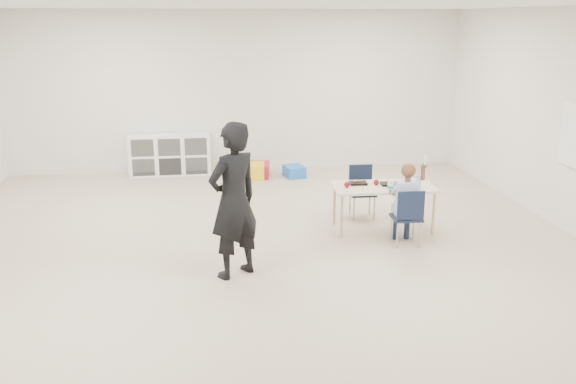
{
  "coord_description": "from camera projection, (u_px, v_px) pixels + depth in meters",
  "views": [
    {
      "loc": [
        -0.53,
        -6.31,
        2.66
      ],
      "look_at": [
        0.3,
        -0.07,
        0.85
      ],
      "focal_mm": 38.0,
      "sensor_mm": 36.0,
      "label": 1
    }
  ],
  "objects": [
    {
      "name": "room",
      "position": [
        259.0,
        141.0,
        6.42
      ],
      "size": [
        9.0,
        9.02,
        2.8
      ],
      "color": "beige",
      "rests_on": "ground"
    },
    {
      "name": "table",
      "position": [
        383.0,
        208.0,
        7.84
      ],
      "size": [
        1.31,
        0.69,
        0.59
      ],
      "rotation": [
        0.0,
        0.0,
        -0.03
      ],
      "color": "#F5E3C4",
      "rests_on": "ground"
    },
    {
      "name": "chair_near",
      "position": [
        406.0,
        216.0,
        7.32
      ],
      "size": [
        0.35,
        0.33,
        0.71
      ],
      "primitive_type": null,
      "rotation": [
        0.0,
        0.0,
        -0.03
      ],
      "color": "black",
      "rests_on": "ground"
    },
    {
      "name": "chair_far",
      "position": [
        362.0,
        192.0,
        8.33
      ],
      "size": [
        0.35,
        0.33,
        0.71
      ],
      "primitive_type": null,
      "rotation": [
        0.0,
        0.0,
        -0.03
      ],
      "color": "black",
      "rests_on": "ground"
    },
    {
      "name": "child",
      "position": [
        407.0,
        200.0,
        7.27
      ],
      "size": [
        0.49,
        0.49,
        1.12
      ],
      "primitive_type": null,
      "rotation": [
        0.0,
        0.0,
        -0.03
      ],
      "color": "#B8D2F9",
      "rests_on": "chair_near"
    },
    {
      "name": "lunch_tray_near",
      "position": [
        390.0,
        184.0,
        7.79
      ],
      "size": [
        0.23,
        0.17,
        0.03
      ],
      "primitive_type": "cube",
      "rotation": [
        0.0,
        0.0,
        -0.03
      ],
      "color": "black",
      "rests_on": "table"
    },
    {
      "name": "lunch_tray_far",
      "position": [
        358.0,
        183.0,
        7.83
      ],
      "size": [
        0.23,
        0.17,
        0.03
      ],
      "primitive_type": "cube",
      "rotation": [
        0.0,
        0.0,
        -0.03
      ],
      "color": "black",
      "rests_on": "table"
    },
    {
      "name": "milk_carton",
      "position": [
        391.0,
        185.0,
        7.61
      ],
      "size": [
        0.07,
        0.07,
        0.1
      ],
      "primitive_type": "cube",
      "rotation": [
        0.0,
        0.0,
        -0.03
      ],
      "color": "white",
      "rests_on": "table"
    },
    {
      "name": "bread_roll",
      "position": [
        408.0,
        184.0,
        7.69
      ],
      "size": [
        0.09,
        0.09,
        0.07
      ],
      "primitive_type": "ellipsoid",
      "color": "#B77F4B",
      "rests_on": "table"
    },
    {
      "name": "apple_near",
      "position": [
        376.0,
        182.0,
        7.79
      ],
      "size": [
        0.07,
        0.07,
        0.07
      ],
      "primitive_type": "sphere",
      "color": "maroon",
      "rests_on": "table"
    },
    {
      "name": "apple_far",
      "position": [
        347.0,
        185.0,
        7.68
      ],
      "size": [
        0.07,
        0.07,
        0.07
      ],
      "primitive_type": "sphere",
      "color": "maroon",
      "rests_on": "table"
    },
    {
      "name": "cubby_shelf",
      "position": [
        170.0,
        155.0,
        10.64
      ],
      "size": [
        1.4,
        0.4,
        0.7
      ],
      "primitive_type": "cube",
      "color": "white",
      "rests_on": "ground"
    },
    {
      "name": "rules_poster",
      "position": [
        575.0,
        135.0,
        7.54
      ],
      "size": [
        0.02,
        0.6,
        0.8
      ],
      "primitive_type": "cube",
      "color": "white",
      "rests_on": "room"
    },
    {
      "name": "adult",
      "position": [
        234.0,
        201.0,
        6.3
      ],
      "size": [
        0.72,
        0.68,
        1.66
      ],
      "primitive_type": "imported",
      "rotation": [
        0.0,
        0.0,
        3.77
      ],
      "color": "black",
      "rests_on": "ground"
    },
    {
      "name": "bin_red",
      "position": [
        258.0,
        170.0,
        10.53
      ],
      "size": [
        0.44,
        0.53,
        0.24
      ],
      "primitive_type": "cube",
      "rotation": [
        0.0,
        0.0,
        -0.14
      ],
      "color": "red",
      "rests_on": "ground"
    },
    {
      "name": "bin_yellow",
      "position": [
        253.0,
        171.0,
        10.46
      ],
      "size": [
        0.43,
        0.53,
        0.24
      ],
      "primitive_type": "cube",
      "rotation": [
        0.0,
        0.0,
        -0.1
      ],
      "color": "yellow",
      "rests_on": "ground"
    },
    {
      "name": "bin_blue",
      "position": [
        294.0,
        171.0,
        10.52
      ],
      "size": [
        0.38,
        0.45,
        0.19
      ],
      "primitive_type": "cube",
      "rotation": [
        0.0,
        0.0,
        0.21
      ],
      "color": "blue",
      "rests_on": "ground"
    }
  ]
}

